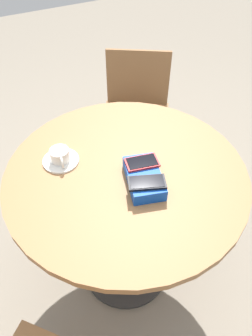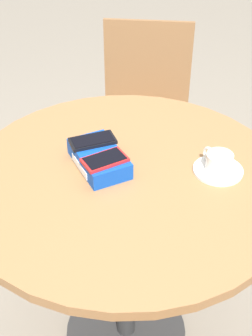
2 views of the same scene
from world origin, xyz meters
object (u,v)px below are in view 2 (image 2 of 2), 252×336
at_px(phone_box, 99,159).
at_px(coffee_cup, 219,161).
at_px(phone_red, 105,160).
at_px(saucer, 218,170).
at_px(phone_black, 93,141).
at_px(chair_far_side, 144,120).
at_px(round_table, 126,210).

distance_m(phone_box, coffee_cup, 0.35).
bearing_deg(coffee_cup, phone_box, -135.53).
height_order(phone_box, phone_red, phone_red).
bearing_deg(coffee_cup, saucer, -7.44).
distance_m(phone_black, phone_red, 0.10).
xyz_separation_m(phone_box, chair_far_side, (-0.48, 0.65, -0.35)).
relative_size(saucer, coffee_cup, 1.37).
bearing_deg(saucer, chair_far_side, 151.25).
relative_size(phone_box, phone_black, 1.54).
distance_m(saucer, coffee_cup, 0.03).
bearing_deg(phone_box, coffee_cup, 44.47).
relative_size(round_table, saucer, 6.54).
xyz_separation_m(phone_black, phone_red, (0.10, -0.03, -0.00)).
distance_m(phone_box, phone_black, 0.06).
distance_m(phone_box, chair_far_side, 0.88).
xyz_separation_m(phone_black, chair_far_side, (-0.44, 0.63, -0.38)).
height_order(phone_box, saucer, phone_box).
bearing_deg(round_table, coffee_cup, 51.48).
height_order(round_table, saucer, saucer).
height_order(phone_black, saucer, phone_black).
bearing_deg(phone_black, phone_box, -18.52).
bearing_deg(coffee_cup, round_table, -128.52).
height_order(round_table, phone_red, phone_red).
relative_size(phone_black, chair_far_side, 0.17).
distance_m(round_table, phone_red, 0.21).
bearing_deg(phone_black, coffee_cup, 37.44).
bearing_deg(phone_red, phone_black, 161.13).
relative_size(round_table, coffee_cup, 8.96).
height_order(phone_box, phone_black, phone_black).
relative_size(phone_black, saucer, 1.03).
distance_m(phone_black, saucer, 0.38).
bearing_deg(phone_black, round_table, 7.90).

